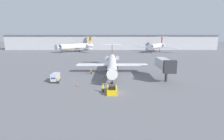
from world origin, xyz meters
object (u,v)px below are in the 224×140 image
object	(u,v)px
worker_near_tug	(103,88)
worker_on_apron	(58,80)
luggage_cart	(55,78)
airplane_parked_far_left	(76,46)
airplane_main	(112,63)
traffic_cone_left	(77,85)
worker_by_wing	(91,71)
pushback_tug	(112,90)
jet_bridge	(165,64)
airplane_parked_far_right	(156,46)

from	to	relation	value
worker_near_tug	worker_on_apron	distance (m)	13.89
luggage_cart	worker_on_apron	size ratio (longest dim) A/B	2.01
airplane_parked_far_left	airplane_main	bearing A→B (deg)	-70.19
airplane_main	worker_near_tug	bearing A→B (deg)	-95.81
luggage_cart	traffic_cone_left	xyz separation A→B (m)	(6.65, -4.19, -0.80)
airplane_main	worker_by_wing	world-z (taller)	airplane_main
traffic_cone_left	pushback_tug	bearing A→B (deg)	-30.97
worker_near_tug	airplane_parked_far_left	bearing A→B (deg)	104.57
worker_by_wing	traffic_cone_left	size ratio (longest dim) A/B	2.25
worker_on_apron	traffic_cone_left	xyz separation A→B (m)	(5.28, -2.24, -0.54)
traffic_cone_left	jet_bridge	world-z (taller)	jet_bridge
jet_bridge	airplane_main	bearing A→B (deg)	146.28
pushback_tug	jet_bridge	world-z (taller)	jet_bridge
worker_by_wing	airplane_parked_far_left	distance (m)	80.70
worker_near_tug	airplane_parked_far_left	xyz separation A→B (m)	(-25.05, 96.34, 2.98)
worker_on_apron	airplane_parked_far_right	size ratio (longest dim) A/B	0.06
luggage_cart	airplane_parked_far_left	distance (m)	88.14
worker_by_wing	jet_bridge	xyz separation A→B (m)	(21.44, -7.19, 3.52)
airplane_main	traffic_cone_left	xyz separation A→B (m)	(-8.79, -16.04, -2.83)
jet_bridge	airplane_parked_far_left	bearing A→B (deg)	116.13
worker_near_tug	worker_on_apron	size ratio (longest dim) A/B	1.07
worker_by_wing	pushback_tug	bearing A→B (deg)	-70.31
worker_near_tug	airplane_parked_far_right	size ratio (longest dim) A/B	0.07
airplane_main	jet_bridge	bearing A→B (deg)	-33.72
airplane_main	worker_by_wing	size ratio (longest dim) A/B	19.10
pushback_tug	traffic_cone_left	world-z (taller)	pushback_tug
worker_near_tug	pushback_tug	bearing A→B (deg)	-9.84
airplane_main	worker_near_tug	xyz separation A→B (m)	(-2.13, -20.89, -2.21)
pushback_tug	worker_near_tug	size ratio (longest dim) A/B	2.35
worker_on_apron	airplane_parked_far_left	bearing A→B (deg)	98.35
airplane_parked_far_right	worker_near_tug	bearing A→B (deg)	-110.75
luggage_cart	worker_near_tug	bearing A→B (deg)	-34.18
luggage_cart	airplane_parked_far_right	xyz separation A→B (m)	(48.84, 84.74, 3.10)
airplane_main	airplane_parked_far_left	world-z (taller)	airplane_parked_far_left
luggage_cart	airplane_parked_far_right	world-z (taller)	airplane_parked_far_right
worker_near_tug	jet_bridge	size ratio (longest dim) A/B	0.17
worker_on_apron	traffic_cone_left	bearing A→B (deg)	-22.95
pushback_tug	worker_near_tug	bearing A→B (deg)	170.16
airplane_parked_far_right	jet_bridge	size ratio (longest dim) A/B	2.63
worker_by_wing	luggage_cart	bearing A→B (deg)	-132.89
luggage_cart	worker_by_wing	distance (m)	12.67
worker_on_apron	pushback_tug	bearing A→B (deg)	-28.06
pushback_tug	worker_by_wing	size ratio (longest dim) A/B	2.50
airplane_main	airplane_parked_far_right	xyz separation A→B (m)	(33.40, 72.89, 1.07)
airplane_main	worker_on_apron	bearing A→B (deg)	-135.55
airplane_main	worker_by_wing	xyz separation A→B (m)	(-6.82, -2.57, -2.28)
worker_near_tug	luggage_cart	bearing A→B (deg)	145.82
pushback_tug	worker_near_tug	xyz separation A→B (m)	(-1.99, 0.34, 0.29)
airplane_parked_far_right	luggage_cart	bearing A→B (deg)	-119.96
worker_on_apron	airplane_main	bearing A→B (deg)	44.45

